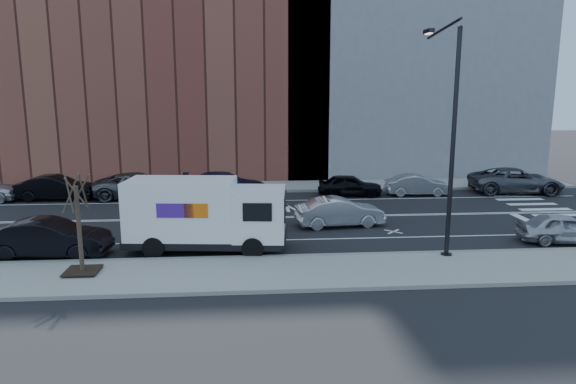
{
  "coord_description": "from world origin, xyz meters",
  "views": [
    {
      "loc": [
        -0.92,
        -26.68,
        6.6
      ],
      "look_at": [
        1.15,
        -0.11,
        1.4
      ],
      "focal_mm": 32.0,
      "sensor_mm": 36.0,
      "label": 1
    }
  ],
  "objects": [
    {
      "name": "near_parked_rear_a",
      "position": [
        -9.01,
        -5.97,
        0.78
      ],
      "size": [
        4.8,
        1.81,
        1.57
      ],
      "primitive_type": "imported",
      "rotation": [
        0.0,
        0.0,
        1.54
      ],
      "color": "black",
      "rests_on": "ground"
    },
    {
      "name": "far_parked_g",
      "position": [
        16.8,
        5.59,
        0.83
      ],
      "size": [
        6.22,
        3.38,
        1.66
      ],
      "primitive_type": "imported",
      "rotation": [
        0.0,
        0.0,
        1.46
      ],
      "color": "#494B51",
      "rests_on": "ground"
    },
    {
      "name": "near_parked_front",
      "position": [
        13.0,
        -5.69,
        0.66
      ],
      "size": [
        4.06,
        2.08,
        1.32
      ],
      "primitive_type": "imported",
      "rotation": [
        0.0,
        0.0,
        1.43
      ],
      "color": "#ADADB2",
      "rests_on": "ground"
    },
    {
      "name": "fedex_van",
      "position": [
        -2.77,
        -5.6,
        1.6
      ],
      "size": [
        6.86,
        2.92,
        3.05
      ],
      "rotation": [
        0.0,
        0.0,
        -0.1
      ],
      "color": "black",
      "rests_on": "ground"
    },
    {
      "name": "bldg_brick",
      "position": [
        -8.0,
        15.6,
        11.0
      ],
      "size": [
        26.0,
        10.0,
        22.0
      ],
      "primitive_type": "cube",
      "color": "brown",
      "rests_on": "ground"
    },
    {
      "name": "streetlight",
      "position": [
        7.0,
        -6.91,
        5.08
      ],
      "size": [
        0.44,
        4.02,
        9.34
      ],
      "color": "black",
      "rests_on": "ground"
    },
    {
      "name": "far_parked_b",
      "position": [
        -12.84,
        5.59,
        0.77
      ],
      "size": [
        4.73,
        1.87,
        1.53
      ],
      "primitive_type": "imported",
      "rotation": [
        0.0,
        0.0,
        1.52
      ],
      "color": "black",
      "rests_on": "ground"
    },
    {
      "name": "driving_sedan",
      "position": [
        3.59,
        -2.03,
        0.72
      ],
      "size": [
        4.53,
        2.04,
        1.44
      ],
      "primitive_type": "imported",
      "rotation": [
        0.0,
        0.0,
        1.69
      ],
      "color": "#B5B5BA",
      "rests_on": "ground"
    },
    {
      "name": "far_parked_d",
      "position": [
        -2.4,
        5.92,
        0.78
      ],
      "size": [
        5.54,
        2.59,
        1.57
      ],
      "primitive_type": "imported",
      "rotation": [
        0.0,
        0.0,
        1.65
      ],
      "color": "navy",
      "rests_on": "ground"
    },
    {
      "name": "crosswalk",
      "position": [
        16.0,
        0.0,
        0.0
      ],
      "size": [
        3.0,
        14.0,
        0.01
      ],
      "primitive_type": null,
      "color": "white",
      "rests_on": "ground"
    },
    {
      "name": "far_parked_c",
      "position": [
        -7.79,
        5.95,
        0.79
      ],
      "size": [
        5.98,
        3.34,
        1.58
      ],
      "primitive_type": "imported",
      "rotation": [
        0.0,
        0.0,
        1.7
      ],
      "color": "#4C4F54",
      "rests_on": "ground"
    },
    {
      "name": "bldg_concrete",
      "position": [
        12.0,
        15.6,
        13.0
      ],
      "size": [
        20.0,
        10.0,
        26.0
      ],
      "primitive_type": "cube",
      "color": "slate",
      "rests_on": "ground"
    },
    {
      "name": "curb_far",
      "position": [
        0.0,
        7.0,
        0.08
      ],
      "size": [
        44.0,
        0.25,
        0.17
      ],
      "primitive_type": "cube",
      "color": "gray",
      "rests_on": "ground"
    },
    {
      "name": "far_parked_f",
      "position": [
        10.0,
        5.32,
        0.67
      ],
      "size": [
        4.14,
        1.63,
        1.34
      ],
      "primitive_type": "imported",
      "rotation": [
        0.0,
        0.0,
        1.52
      ],
      "color": "#9A9A9E",
      "rests_on": "ground"
    },
    {
      "name": "curb_near",
      "position": [
        0.0,
        -7.0,
        0.08
      ],
      "size": [
        44.0,
        0.25,
        0.17
      ],
      "primitive_type": "cube",
      "color": "gray",
      "rests_on": "ground"
    },
    {
      "name": "street_tree",
      "position": [
        -7.0,
        -8.4,
        1.45
      ],
      "size": [
        1.2,
        1.2,
        3.75
      ],
      "color": "black",
      "rests_on": "ground"
    },
    {
      "name": "far_parked_e",
      "position": [
        5.6,
        5.46,
        0.7
      ],
      "size": [
        4.26,
        2.09,
        1.4
      ],
      "primitive_type": "imported",
      "rotation": [
        0.0,
        0.0,
        1.46
      ],
      "color": "black",
      "rests_on": "ground"
    },
    {
      "name": "sidewalk_far",
      "position": [
        0.0,
        8.8,
        0.07
      ],
      "size": [
        44.0,
        3.6,
        0.15
      ],
      "primitive_type": "cube",
      "color": "gray",
      "rests_on": "ground"
    },
    {
      "name": "road_markings",
      "position": [
        0.0,
        0.0,
        0.0
      ],
      "size": [
        40.0,
        8.6,
        0.01
      ],
      "primitive_type": null,
      "color": "white",
      "rests_on": "ground"
    },
    {
      "name": "ground",
      "position": [
        0.0,
        0.0,
        0.0
      ],
      "size": [
        120.0,
        120.0,
        0.0
      ],
      "primitive_type": "plane",
      "color": "black",
      "rests_on": "ground"
    },
    {
      "name": "sidewalk_near",
      "position": [
        0.0,
        -8.8,
        0.07
      ],
      "size": [
        44.0,
        3.6,
        0.15
      ],
      "primitive_type": "cube",
      "color": "gray",
      "rests_on": "ground"
    }
  ]
}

